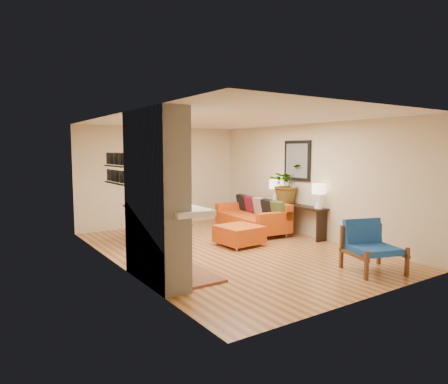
{
  "coord_description": "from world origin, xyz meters",
  "views": [
    {
      "loc": [
        -4.47,
        -6.51,
        2.0
      ],
      "look_at": [
        0.0,
        0.2,
        1.15
      ],
      "focal_mm": 32.0,
      "sensor_mm": 36.0,
      "label": 1
    }
  ],
  "objects_px": {
    "console_table": "(294,211)",
    "lamp_far": "(275,188)",
    "ottoman": "(239,234)",
    "lamp_near": "(319,193)",
    "blue_chair": "(369,243)",
    "houseplant": "(286,184)",
    "dining_table": "(155,213)",
    "sofa": "(254,216)"
  },
  "relations": [
    {
      "from": "console_table",
      "to": "lamp_far",
      "type": "distance_m",
      "value": 0.85
    },
    {
      "from": "ottoman",
      "to": "lamp_near",
      "type": "distance_m",
      "value": 1.99
    },
    {
      "from": "console_table",
      "to": "lamp_near",
      "type": "bearing_deg",
      "value": -90.0
    },
    {
      "from": "blue_chair",
      "to": "console_table",
      "type": "distance_m",
      "value": 2.89
    },
    {
      "from": "houseplant",
      "to": "console_table",
      "type": "bearing_deg",
      "value": -88.03
    },
    {
      "from": "blue_chair",
      "to": "dining_table",
      "type": "distance_m",
      "value": 4.34
    },
    {
      "from": "console_table",
      "to": "houseplant",
      "type": "xyz_separation_m",
      "value": [
        -0.01,
        0.29,
        0.62
      ]
    },
    {
      "from": "console_table",
      "to": "houseplant",
      "type": "relative_size",
      "value": 1.96
    },
    {
      "from": "sofa",
      "to": "lamp_near",
      "type": "distance_m",
      "value": 1.83
    },
    {
      "from": "lamp_near",
      "to": "lamp_far",
      "type": "bearing_deg",
      "value": 90.0
    },
    {
      "from": "lamp_near",
      "to": "houseplant",
      "type": "relative_size",
      "value": 0.57
    },
    {
      "from": "lamp_far",
      "to": "houseplant",
      "type": "height_order",
      "value": "houseplant"
    },
    {
      "from": "console_table",
      "to": "blue_chair",
      "type": "bearing_deg",
      "value": -108.35
    },
    {
      "from": "sofa",
      "to": "houseplant",
      "type": "height_order",
      "value": "houseplant"
    },
    {
      "from": "ottoman",
      "to": "houseplant",
      "type": "distance_m",
      "value": 1.99
    },
    {
      "from": "console_table",
      "to": "lamp_near",
      "type": "height_order",
      "value": "lamp_near"
    },
    {
      "from": "dining_table",
      "to": "houseplant",
      "type": "xyz_separation_m",
      "value": [
        3.11,
        -0.7,
        0.53
      ]
    },
    {
      "from": "blue_chair",
      "to": "houseplant",
      "type": "height_order",
      "value": "houseplant"
    },
    {
      "from": "ottoman",
      "to": "console_table",
      "type": "bearing_deg",
      "value": 4.55
    },
    {
      "from": "console_table",
      "to": "lamp_far",
      "type": "bearing_deg",
      "value": 90.0
    },
    {
      "from": "sofa",
      "to": "ottoman",
      "type": "relative_size",
      "value": 2.5
    },
    {
      "from": "sofa",
      "to": "blue_chair",
      "type": "distance_m",
      "value": 3.63
    },
    {
      "from": "dining_table",
      "to": "lamp_near",
      "type": "bearing_deg",
      "value": -29.17
    },
    {
      "from": "ottoman",
      "to": "sofa",
      "type": "bearing_deg",
      "value": 40.23
    },
    {
      "from": "lamp_near",
      "to": "console_table",
      "type": "bearing_deg",
      "value": 90.0
    },
    {
      "from": "sofa",
      "to": "lamp_far",
      "type": "relative_size",
      "value": 4.05
    },
    {
      "from": "lamp_near",
      "to": "ottoman",
      "type": "bearing_deg",
      "value": 160.33
    },
    {
      "from": "sofa",
      "to": "houseplant",
      "type": "distance_m",
      "value": 1.13
    },
    {
      "from": "sofa",
      "to": "lamp_near",
      "type": "bearing_deg",
      "value": -72.09
    },
    {
      "from": "blue_chair",
      "to": "lamp_far",
      "type": "xyz_separation_m",
      "value": [
        0.91,
        3.44,
        0.61
      ]
    },
    {
      "from": "ottoman",
      "to": "blue_chair",
      "type": "bearing_deg",
      "value": -72.96
    },
    {
      "from": "lamp_far",
      "to": "ottoman",
      "type": "bearing_deg",
      "value": -153.97
    },
    {
      "from": "houseplant",
      "to": "dining_table",
      "type": "bearing_deg",
      "value": 167.23
    },
    {
      "from": "lamp_near",
      "to": "sofa",
      "type": "bearing_deg",
      "value": 107.91
    },
    {
      "from": "console_table",
      "to": "ottoman",
      "type": "bearing_deg",
      "value": -175.45
    },
    {
      "from": "lamp_near",
      "to": "dining_table",
      "type": "bearing_deg",
      "value": 150.83
    },
    {
      "from": "sofa",
      "to": "dining_table",
      "type": "relative_size",
      "value": 1.14
    },
    {
      "from": "dining_table",
      "to": "console_table",
      "type": "relative_size",
      "value": 1.04
    },
    {
      "from": "blue_chair",
      "to": "lamp_near",
      "type": "distance_m",
      "value": 2.27
    },
    {
      "from": "ottoman",
      "to": "blue_chair",
      "type": "relative_size",
      "value": 0.88
    },
    {
      "from": "houseplant",
      "to": "lamp_near",
      "type": "bearing_deg",
      "value": -89.45
    },
    {
      "from": "blue_chair",
      "to": "lamp_far",
      "type": "bearing_deg",
      "value": 75.19
    }
  ]
}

